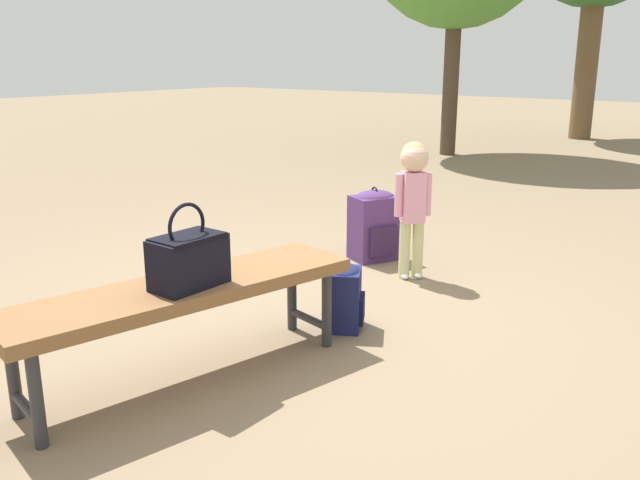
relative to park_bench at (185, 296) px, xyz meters
The scene contains 6 objects.
ground_plane 0.90m from the park_bench, ahead, with size 40.00×40.00×0.00m, color #7F6B51.
park_bench is the anchor object (origin of this frame).
handbag 0.19m from the park_bench, 103.77° to the right, with size 0.32×0.19×0.37m.
child_standing 1.86m from the park_bench, ahead, with size 0.19×0.19×0.89m.
backpack_large 2.08m from the park_bench, ahead, with size 0.38×0.35×0.52m.
backpack_small 0.95m from the park_bench, 14.78° to the right, with size 0.27×0.25×0.37m.
Camera 1 is at (-2.66, -2.26, 1.41)m, focal length 37.75 mm.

